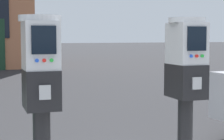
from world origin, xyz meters
TOP-DOWN VIEW (x-y plane):
  - parking_meter_near_kerb at (-0.76, -0.23)m, footprint 0.23×0.26m
  - parking_meter_twin_adjacent at (0.11, -0.23)m, footprint 0.23×0.26m

SIDE VIEW (x-z plane):
  - parking_meter_near_kerb at x=-0.76m, z-range 0.39..1.73m
  - parking_meter_twin_adjacent at x=0.11m, z-range 0.39..1.73m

